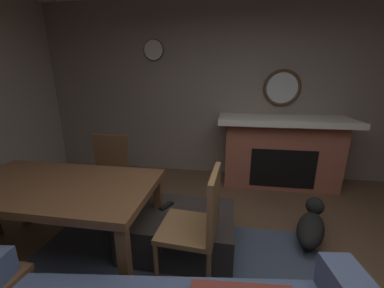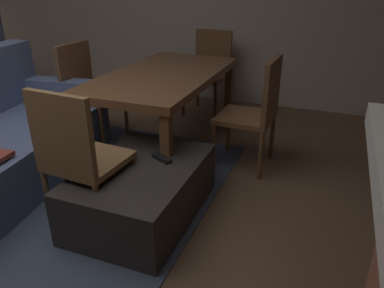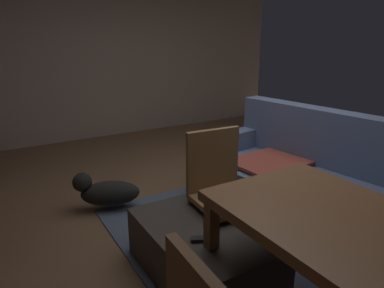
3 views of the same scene
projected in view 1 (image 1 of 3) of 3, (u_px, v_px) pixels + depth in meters
wall_back_fireplace_side at (239, 91)px, 3.67m from camera, size 7.00×0.12×2.78m
fireplace at (280, 151)px, 3.45m from camera, size 1.85×0.76×1.04m
round_wall_mirror at (282, 88)px, 3.47m from camera, size 0.56×0.05×0.56m
ottoman_coffee_table at (179, 230)px, 2.17m from camera, size 1.01×0.69×0.37m
tv_remote at (167, 206)px, 2.22m from camera, size 0.11×0.17×0.02m
dining_table at (56, 192)px, 1.91m from camera, size 1.65×0.87×0.74m
dining_chair_south at (108, 170)px, 2.74m from camera, size 0.46×0.46×0.93m
dining_chair_west at (200, 220)px, 1.76m from camera, size 0.47×0.47×0.93m
small_dog at (311, 225)px, 2.24m from camera, size 0.44×0.62×0.34m
wall_clock at (154, 50)px, 3.62m from camera, size 0.33×0.03×0.33m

